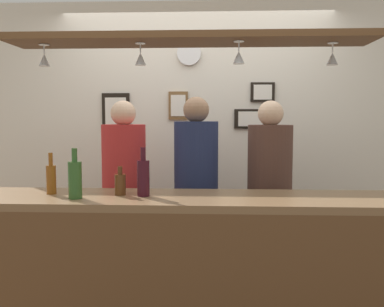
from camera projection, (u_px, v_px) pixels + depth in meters
The scene contains 19 objects.
back_wall at pixel (197, 142), 3.98m from camera, with size 4.40×0.06×2.60m, color silver.
bar_counter at pixel (187, 260), 2.43m from camera, with size 2.70×0.55×1.05m.
overhead_glass_rack at pixel (189, 39), 2.53m from camera, with size 2.20×0.36×0.04m, color brown.
hanging_wineglass_far_left at pixel (44, 59), 2.58m from camera, with size 0.07×0.07×0.13m.
hanging_wineglass_left at pixel (141, 58), 2.53m from camera, with size 0.07×0.07×0.13m.
hanging_wineglass_center_left at pixel (239, 57), 2.47m from camera, with size 0.07×0.07×0.13m.
hanging_wineglass_center at pixel (332, 58), 2.53m from camera, with size 0.07×0.07×0.13m.
person_left_red_shirt at pixel (124, 185), 3.28m from camera, with size 0.34×0.34×1.66m.
person_middle_navy_shirt at pixel (196, 184), 3.25m from camera, with size 0.34×0.34×1.69m.
person_right_brown_shirt at pixel (269, 187), 3.22m from camera, with size 0.34×0.34×1.66m.
bottle_beer_brown_stubby at pixel (120, 184), 2.59m from camera, with size 0.07×0.07×0.18m.
bottle_champagne_green at pixel (75, 179), 2.48m from camera, with size 0.08×0.08×0.30m.
bottle_wine_dark_red at pixel (143, 177), 2.56m from camera, with size 0.08×0.08×0.30m.
bottle_beer_amber_tall at pixel (51, 178), 2.63m from camera, with size 0.06×0.06×0.26m.
picture_frame_lower_pair at pixel (250, 119), 3.89m from camera, with size 0.30×0.02×0.18m.
picture_frame_upper_small at pixel (263, 92), 3.87m from camera, with size 0.22×0.02×0.18m.
picture_frame_crest at pixel (178, 106), 3.92m from camera, with size 0.18×0.02×0.26m.
picture_frame_caricature at pixel (116, 111), 3.95m from camera, with size 0.26×0.02×0.34m.
wall_clock at pixel (189, 53), 3.86m from camera, with size 0.22×0.22×0.03m, color white.
Camera 1 is at (0.14, -2.87, 1.53)m, focal length 39.25 mm.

